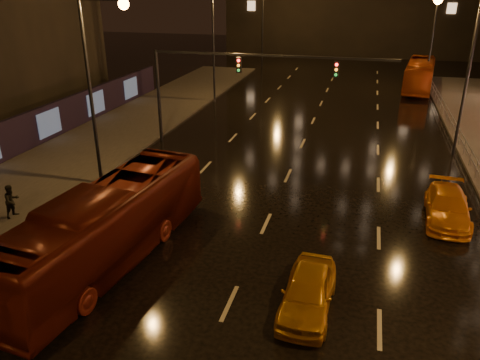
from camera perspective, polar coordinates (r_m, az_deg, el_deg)
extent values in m
plane|color=black|center=(30.65, 7.13, 3.29)|extent=(140.00, 140.00, 0.00)
cube|color=#38332D|center=(30.99, -19.90, 2.43)|extent=(7.00, 70.00, 0.15)
cylinder|color=black|center=(32.41, -9.87, 9.93)|extent=(0.22, 0.22, 6.20)
cube|color=black|center=(29.51, 3.75, 14.88)|extent=(15.20, 0.14, 0.14)
cube|color=black|center=(30.07, -0.13, 13.83)|extent=(0.32, 0.18, 0.95)
cube|color=black|center=(29.09, 11.66, 13.06)|extent=(0.32, 0.18, 0.95)
sphere|color=#FF1E19|center=(29.90, -0.19, 14.36)|extent=(0.18, 0.18, 0.18)
cylinder|color=#99999E|center=(53.89, 22.09, 11.07)|extent=(0.04, 0.04, 1.00)
cube|color=#99999E|center=(28.88, 27.05, 1.96)|extent=(0.05, 56.00, 0.05)
cube|color=#99999E|center=(29.01, 26.91, 1.22)|extent=(0.05, 56.00, 0.05)
imported|color=#5D180D|center=(18.79, -15.93, -5.41)|extent=(3.85, 11.46, 3.13)
imported|color=#AF4311|center=(52.38, 21.04, 11.88)|extent=(3.83, 11.01, 3.00)
imported|color=#BD7611|center=(16.20, 8.28, -13.32)|extent=(1.76, 4.11, 1.39)
imported|color=orange|center=(23.61, 23.98, -3.00)|extent=(2.16, 4.74, 1.35)
imported|color=black|center=(23.98, -26.05, -2.30)|extent=(0.71, 0.85, 1.56)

